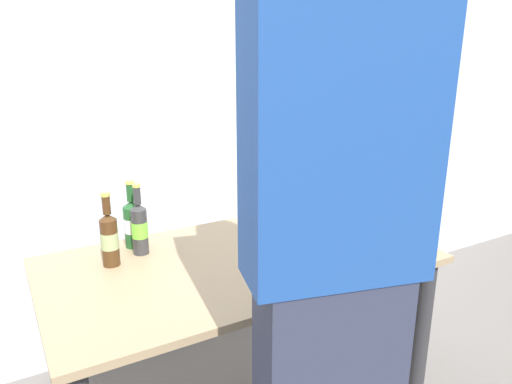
% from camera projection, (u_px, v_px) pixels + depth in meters
% --- Properties ---
extents(desk, '(1.45, 0.79, 0.75)m').
position_uv_depth(desk, '(240.00, 285.00, 1.88)').
color(desk, '#9E8460').
rests_on(desk, ground).
extents(laptop, '(0.42, 0.41, 0.19)m').
position_uv_depth(laptop, '(324.00, 218.00, 2.13)').
color(laptop, black).
rests_on(laptop, desk).
extents(beer_bottle_green, '(0.06, 0.06, 0.28)m').
position_uv_depth(beer_bottle_green, '(109.00, 238.00, 1.75)').
color(beer_bottle_green, '#472B14').
rests_on(beer_bottle_green, desk).
extents(beer_bottle_dark, '(0.06, 0.06, 0.28)m').
position_uv_depth(beer_bottle_dark, '(140.00, 227.00, 1.85)').
color(beer_bottle_dark, '#333333').
rests_on(beer_bottle_dark, desk).
extents(beer_bottle_brown, '(0.07, 0.07, 0.27)m').
position_uv_depth(beer_bottle_brown, '(133.00, 222.00, 1.91)').
color(beer_bottle_brown, '#1E5123').
rests_on(beer_bottle_brown, desk).
extents(person_figure, '(0.46, 0.33, 1.94)m').
position_uv_depth(person_figure, '(333.00, 272.00, 1.17)').
color(person_figure, '#2D3347').
rests_on(person_figure, ground).
extents(back_wall, '(6.00, 0.10, 2.60)m').
position_uv_depth(back_wall, '(164.00, 93.00, 2.33)').
color(back_wall, silver).
rests_on(back_wall, ground).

